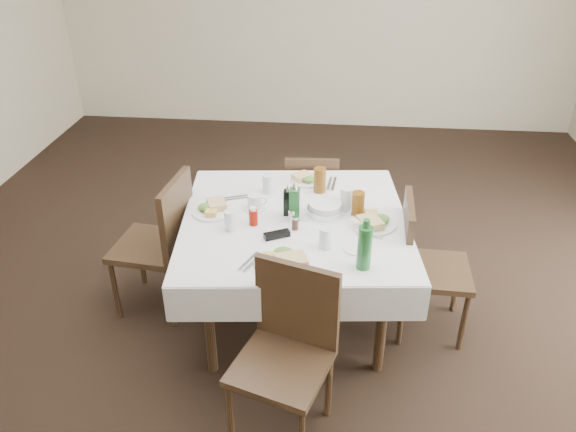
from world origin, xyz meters
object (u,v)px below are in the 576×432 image
object	(u,v)px
water_e	(346,199)
green_bottle	(365,247)
water_n	(268,184)
ketchup_bottle	(253,217)
chair_west	(163,237)
water_s	(325,238)
bread_basket	(325,208)
coffee_mug	(255,203)
dining_table	(295,229)
chair_south	(288,342)
oil_cruet_dark	(288,201)
chair_east	(421,259)
oil_cruet_green	(295,203)
water_w	(230,221)
chair_north	(311,196)

from	to	relation	value
water_e	green_bottle	bearing A→B (deg)	-81.18
water_n	ketchup_bottle	size ratio (longest dim) A/B	1.19
chair_west	water_s	size ratio (longest dim) A/B	7.76
chair_west	bread_basket	size ratio (longest dim) A/B	4.33
coffee_mug	water_n	bearing A→B (deg)	75.33
dining_table	water_n	distance (m)	0.40
chair_south	oil_cruet_dark	bearing A→B (deg)	95.74
dining_table	water_n	bearing A→B (deg)	123.12
chair_east	chair_west	size ratio (longest dim) A/B	0.95
oil_cruet_dark	ketchup_bottle	bearing A→B (deg)	-144.32
chair_south	chair_east	size ratio (longest dim) A/B	1.02
oil_cruet_dark	oil_cruet_green	world-z (taller)	oil_cruet_green
water_w	oil_cruet_dark	world-z (taller)	oil_cruet_dark
dining_table	oil_cruet_green	bearing A→B (deg)	-94.47
ketchup_bottle	green_bottle	size ratio (longest dim) A/B	0.39
dining_table	water_e	xyz separation A→B (m)	(0.31, 0.15, 0.15)
coffee_mug	green_bottle	bearing A→B (deg)	-40.50
chair_north	oil_cruet_green	size ratio (longest dim) A/B	3.16
chair_south	chair_east	distance (m)	1.12
chair_north	oil_cruet_green	world-z (taller)	oil_cruet_green
water_e	coffee_mug	world-z (taller)	water_e
water_e	bread_basket	world-z (taller)	water_e
water_w	coffee_mug	xyz separation A→B (m)	(0.11, 0.26, -0.02)
chair_west	oil_cruet_green	size ratio (longest dim) A/B	3.69
water_n	water_e	distance (m)	0.54
dining_table	chair_west	bearing A→B (deg)	177.98
chair_east	water_n	size ratio (longest dim) A/B	6.77
oil_cruet_dark	water_e	bearing A→B (deg)	15.54
green_bottle	water_n	bearing A→B (deg)	127.81
dining_table	water_s	distance (m)	0.39
bread_basket	green_bottle	bearing A→B (deg)	-68.04
water_n	oil_cruet_dark	size ratio (longest dim) A/B	0.64
bread_basket	oil_cruet_dark	size ratio (longest dim) A/B	1.05
ketchup_bottle	green_bottle	xyz separation A→B (m)	(0.65, -0.38, 0.08)
water_e	ketchup_bottle	bearing A→B (deg)	-156.58
green_bottle	chair_north	bearing A→B (deg)	105.03
green_bottle	water_e	bearing A→B (deg)	98.82
ketchup_bottle	chair_west	bearing A→B (deg)	168.83
chair_west	ketchup_bottle	distance (m)	0.68
water_s	bread_basket	xyz separation A→B (m)	(-0.02, 0.39, -0.03)
oil_cruet_green	coffee_mug	distance (m)	0.29
water_n	oil_cruet_dark	bearing A→B (deg)	-59.27
chair_west	water_e	bearing A→B (deg)	5.71
water_s	green_bottle	bearing A→B (deg)	-39.50
chair_west	water_s	distance (m)	1.14
chair_west	water_n	size ratio (longest dim) A/B	7.13
dining_table	chair_east	world-z (taller)	chair_east
bread_basket	oil_cruet_green	size ratio (longest dim) A/B	0.85
chair_south	oil_cruet_green	bearing A→B (deg)	92.99
dining_table	water_w	world-z (taller)	water_w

